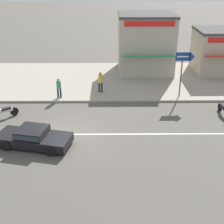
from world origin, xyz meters
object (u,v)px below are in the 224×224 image
(motorcycle_1, at_px, (3,112))
(sedan_black_1, at_px, (33,137))
(pedestrian_mid_kerb, at_px, (100,81))
(shopfront_far_kios, at_px, (145,43))
(motorcycle_0, at_px, (224,110))
(pedestrian_near_clock, at_px, (59,87))
(shopfront_corner_warung, at_px, (223,51))
(arrow_signboard, at_px, (190,59))

(motorcycle_1, bearing_deg, sedan_black_1, -52.14)
(pedestrian_mid_kerb, relative_size, shopfront_far_kios, 0.30)
(sedan_black_1, bearing_deg, motorcycle_0, 17.60)
(pedestrian_near_clock, distance_m, shopfront_far_kios, 9.98)
(shopfront_corner_warung, bearing_deg, motorcycle_0, -106.51)
(sedan_black_1, distance_m, shopfront_far_kios, 15.66)
(motorcycle_0, bearing_deg, pedestrian_near_clock, 165.82)
(arrow_signboard, xyz_separation_m, pedestrian_mid_kerb, (-6.57, 0.98, -1.98))
(sedan_black_1, relative_size, shopfront_corner_warung, 0.87)
(sedan_black_1, relative_size, arrow_signboard, 1.31)
(pedestrian_mid_kerb, bearing_deg, pedestrian_near_clock, -159.30)
(sedan_black_1, xyz_separation_m, shopfront_corner_warung, (14.84, 13.27, 1.58))
(motorcycle_0, height_order, arrow_signboard, arrow_signboard)
(motorcycle_0, relative_size, pedestrian_near_clock, 1.28)
(motorcycle_0, relative_size, pedestrian_mid_kerb, 1.22)
(arrow_signboard, bearing_deg, pedestrian_mid_kerb, 171.48)
(motorcycle_1, xyz_separation_m, arrow_signboard, (12.90, 3.37, 2.64))
(sedan_black_1, bearing_deg, motorcycle_1, 127.86)
(sedan_black_1, relative_size, shopfront_far_kios, 0.83)
(sedan_black_1, xyz_separation_m, motorcycle_1, (-2.75, 3.54, -0.11))
(pedestrian_near_clock, bearing_deg, motorcycle_1, -135.56)
(motorcycle_0, distance_m, pedestrian_mid_kerb, 9.41)
(shopfront_far_kios, bearing_deg, arrow_signboard, -69.08)
(motorcycle_1, xyz_separation_m, pedestrian_mid_kerb, (6.34, 4.36, 0.66))
(arrow_signboard, relative_size, pedestrian_mid_kerb, 2.15)
(motorcycle_1, bearing_deg, arrow_signboard, 14.65)
(pedestrian_near_clock, distance_m, shopfront_corner_warung, 15.79)
(arrow_signboard, distance_m, shopfront_far_kios, 7.04)
(motorcycle_1, height_order, shopfront_corner_warung, shopfront_corner_warung)
(motorcycle_0, distance_m, arrow_signboard, 4.49)
(motorcycle_1, relative_size, shopfront_corner_warung, 0.32)
(pedestrian_mid_kerb, bearing_deg, arrow_signboard, -8.52)
(arrow_signboard, bearing_deg, shopfront_corner_warung, 53.57)
(motorcycle_1, xyz_separation_m, shopfront_far_kios, (10.39, 9.94, 2.37))
(pedestrian_near_clock, bearing_deg, shopfront_corner_warung, 24.50)
(pedestrian_mid_kerb, bearing_deg, sedan_black_1, -114.41)
(motorcycle_0, xyz_separation_m, shopfront_corner_warung, (2.80, 9.45, 1.69))
(sedan_black_1, bearing_deg, arrow_signboard, 34.27)
(pedestrian_near_clock, relative_size, pedestrian_mid_kerb, 0.95)
(sedan_black_1, relative_size, motorcycle_0, 2.30)
(arrow_signboard, height_order, shopfront_corner_warung, shopfront_corner_warung)
(pedestrian_near_clock, bearing_deg, arrow_signboard, 1.08)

